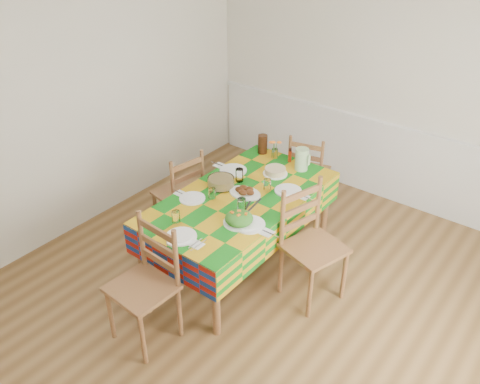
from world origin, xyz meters
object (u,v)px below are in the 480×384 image
(meat_platter, at_px, (245,192))
(chair_left, at_px, (181,194))
(green_pitcher, at_px, (302,159))
(chair_far, at_px, (308,173))
(tea_pitcher, at_px, (263,144))
(chair_near, at_px, (146,285))
(chair_right, at_px, (311,245))
(dining_table, at_px, (240,203))

(meat_platter, relative_size, chair_left, 0.33)
(meat_platter, height_order, green_pitcher, green_pitcher)
(chair_far, bearing_deg, tea_pitcher, 32.26)
(chair_near, xyz_separation_m, chair_left, (-0.75, 1.18, -0.04))
(tea_pitcher, height_order, chair_right, chair_right)
(green_pitcher, bearing_deg, chair_near, -94.89)
(green_pitcher, xyz_separation_m, chair_left, (-0.92, -0.77, -0.37))
(chair_near, bearing_deg, chair_far, 93.16)
(green_pitcher, height_order, chair_far, green_pitcher)
(green_pitcher, distance_m, chair_far, 0.60)
(chair_right, bearing_deg, chair_far, 48.67)
(chair_left, height_order, chair_right, chair_right)
(chair_left, relative_size, chair_right, 0.91)
(green_pitcher, distance_m, chair_near, 1.99)
(chair_left, bearing_deg, green_pitcher, 139.78)
(chair_far, xyz_separation_m, chair_left, (-0.76, -1.20, 0.02))
(dining_table, height_order, chair_left, chair_left)
(chair_left, bearing_deg, tea_pitcher, 163.54)
(tea_pitcher, height_order, chair_left, chair_left)
(chair_near, relative_size, chair_left, 1.08)
(meat_platter, bearing_deg, chair_right, -3.22)
(meat_platter, distance_m, chair_right, 0.78)
(dining_table, distance_m, chair_right, 0.76)
(chair_far, bearing_deg, chair_left, 43.65)
(green_pitcher, height_order, chair_near, chair_near)
(meat_platter, distance_m, green_pitcher, 0.73)
(chair_near, distance_m, chair_far, 2.38)
(green_pitcher, relative_size, chair_left, 0.23)
(chair_near, height_order, chair_far, chair_near)
(tea_pitcher, bearing_deg, chair_right, -36.60)
(dining_table, relative_size, chair_near, 1.82)
(chair_far, relative_size, chair_right, 0.87)
(chair_far, bearing_deg, meat_platter, 76.21)
(chair_right, bearing_deg, tea_pitcher, 69.97)
(chair_near, bearing_deg, dining_table, 93.48)
(tea_pitcher, relative_size, chair_near, 0.19)
(green_pitcher, relative_size, chair_near, 0.21)
(chair_right, bearing_deg, chair_near, 164.66)
(chair_far, distance_m, chair_right, 1.39)
(green_pitcher, bearing_deg, chair_left, -139.99)
(tea_pitcher, height_order, chair_near, chair_near)
(tea_pitcher, distance_m, chair_near, 2.06)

